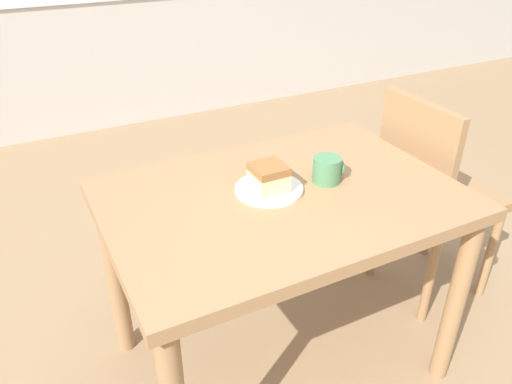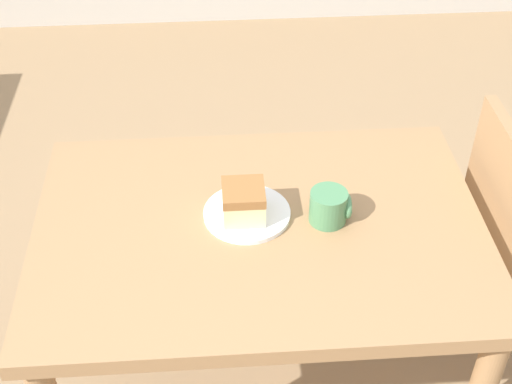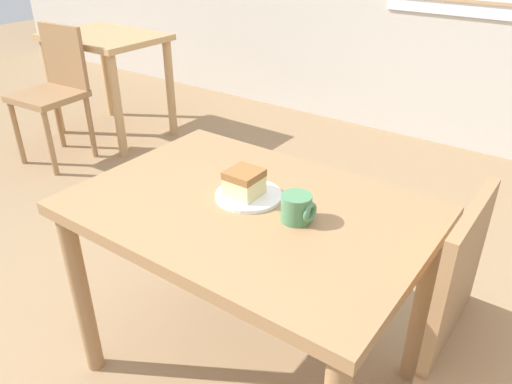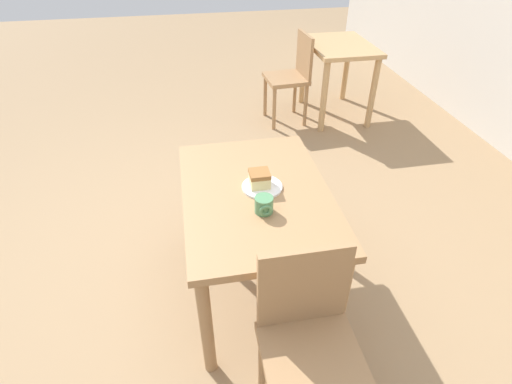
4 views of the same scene
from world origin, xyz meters
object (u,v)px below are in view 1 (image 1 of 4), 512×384
(chair_near_window, at_px, (431,191))
(plate, at_px, (269,189))
(cake_slice, at_px, (269,178))
(coffee_mug, at_px, (328,169))
(dining_table_near, at_px, (282,223))

(chair_near_window, xyz_separation_m, plate, (-0.74, -0.04, 0.22))
(cake_slice, bearing_deg, coffee_mug, -4.83)
(plate, distance_m, cake_slice, 0.05)
(plate, height_order, cake_slice, cake_slice)
(dining_table_near, height_order, plate, plate)
(plate, relative_size, cake_slice, 2.05)
(chair_near_window, height_order, coffee_mug, chair_near_window)
(plate, relative_size, coffee_mug, 2.16)
(chair_near_window, relative_size, coffee_mug, 9.09)
(plate, xyz_separation_m, cake_slice, (-0.01, -0.01, 0.05))
(dining_table_near, relative_size, cake_slice, 10.45)
(chair_near_window, bearing_deg, coffee_mug, 97.19)
(dining_table_near, xyz_separation_m, coffee_mug, (0.16, 0.01, 0.14))
(coffee_mug, bearing_deg, chair_near_window, 7.19)
(coffee_mug, bearing_deg, cake_slice, 175.17)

